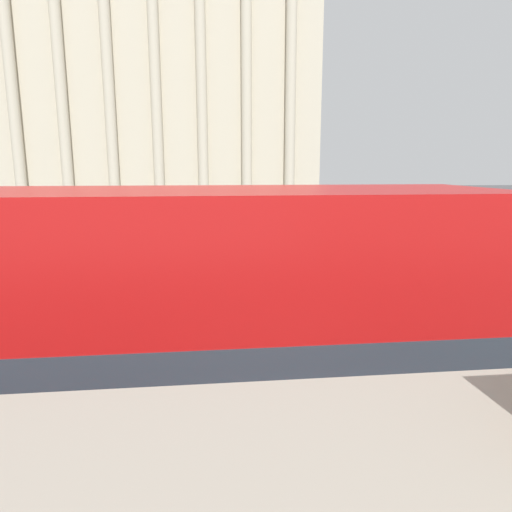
% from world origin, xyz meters
% --- Properties ---
extents(double_decker_bus, '(10.22, 2.67, 4.31)m').
position_xyz_m(double_decker_bus, '(-2.42, 3.08, 2.40)').
color(double_decker_bus, black).
rests_on(double_decker_bus, ground_plane).
extents(plaza_building_left, '(28.87, 14.66, 24.45)m').
position_xyz_m(plaza_building_left, '(-4.91, 44.75, 12.22)').
color(plaza_building_left, beige).
rests_on(plaza_building_left, ground_plane).
extents(traffic_light_near, '(0.42, 0.24, 3.98)m').
position_xyz_m(traffic_light_near, '(-4.57, 11.98, 2.59)').
color(traffic_light_near, black).
rests_on(traffic_light_near, ground_plane).
extents(traffic_light_mid, '(0.42, 0.24, 3.45)m').
position_xyz_m(traffic_light_mid, '(7.68, 17.30, 2.27)').
color(traffic_light_mid, black).
rests_on(traffic_light_mid, ground_plane).
extents(car_white, '(4.20, 1.93, 1.35)m').
position_xyz_m(car_white, '(-6.78, 17.47, 0.70)').
color(car_white, black).
rests_on(car_white, ground_plane).
extents(pedestrian_red, '(0.32, 0.32, 1.82)m').
position_xyz_m(pedestrian_red, '(5.97, 31.37, 1.05)').
color(pedestrian_red, '#282B33').
rests_on(pedestrian_red, ground_plane).
extents(pedestrian_blue, '(0.32, 0.32, 1.80)m').
position_xyz_m(pedestrian_blue, '(6.49, 30.55, 1.04)').
color(pedestrian_blue, '#282B33').
rests_on(pedestrian_blue, ground_plane).
extents(pedestrian_olive, '(0.32, 0.32, 1.75)m').
position_xyz_m(pedestrian_olive, '(6.23, 21.00, 1.01)').
color(pedestrian_olive, '#282B33').
rests_on(pedestrian_olive, ground_plane).
extents(pedestrian_grey, '(0.32, 0.32, 1.63)m').
position_xyz_m(pedestrian_grey, '(6.92, 12.10, 0.93)').
color(pedestrian_grey, '#282B33').
rests_on(pedestrian_grey, ground_plane).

